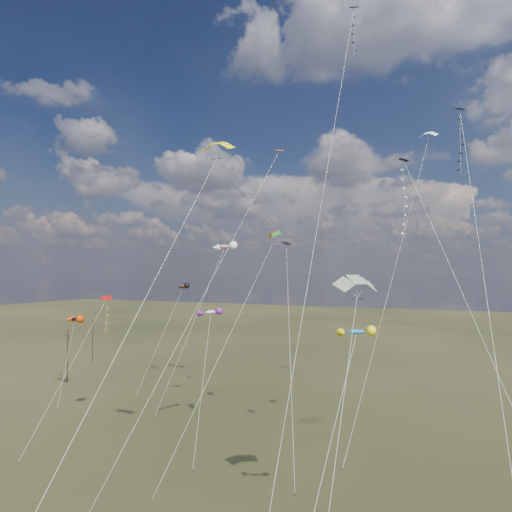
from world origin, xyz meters
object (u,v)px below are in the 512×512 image
at_px(novelty_black_orange, 74,319).
at_px(utility_pole_far, 93,340).
at_px(diamond_black_high, 463,157).
at_px(parafoil_yellow, 217,145).
at_px(utility_pole_near, 67,355).

bearing_deg(novelty_black_orange, utility_pole_far, 127.26).
relative_size(diamond_black_high, parafoil_yellow, 1.10).
xyz_separation_m(utility_pole_far, parafoil_yellow, (47.35, -37.04, 23.49)).
height_order(utility_pole_far, diamond_black_high, diamond_black_high).
relative_size(diamond_black_high, novelty_black_orange, 2.79).
xyz_separation_m(utility_pole_far, novelty_black_orange, (14.59, -19.19, 6.48)).
bearing_deg(novelty_black_orange, parafoil_yellow, -28.60).
bearing_deg(utility_pole_near, parafoil_yellow, -30.36).
height_order(diamond_black_high, novelty_black_orange, diamond_black_high).
xyz_separation_m(utility_pole_near, diamond_black_high, (57.49, -14.62, 22.60)).
relative_size(utility_pole_far, diamond_black_high, 0.26).
distance_m(utility_pole_near, diamond_black_high, 63.48).
relative_size(utility_pole_near, parafoil_yellow, 0.28).
distance_m(utility_pole_far, novelty_black_orange, 24.96).
height_order(utility_pole_near, utility_pole_far, same).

